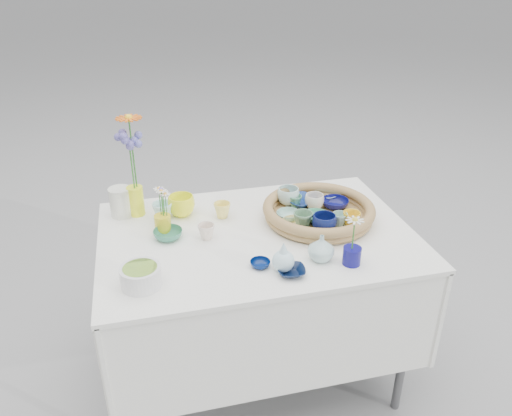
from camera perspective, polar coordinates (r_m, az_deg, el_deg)
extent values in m
plane|color=gray|center=(2.50, 0.12, -18.25)|extent=(80.00, 80.00, 0.00)
imported|color=navy|center=(2.22, 5.18, 0.76)|extent=(0.17, 0.17, 0.03)
imported|color=#0B0D4F|center=(2.21, 9.03, 0.52)|extent=(0.15, 0.15, 0.04)
imported|color=yellow|center=(2.06, 10.84, -1.30)|extent=(0.08, 0.08, 0.07)
imported|color=#49A57D|center=(2.09, 6.85, -1.06)|extent=(0.14, 0.14, 0.03)
imported|color=#568261|center=(2.01, 5.39, -1.46)|extent=(0.08, 0.08, 0.07)
imported|color=#87B8AA|center=(2.09, 3.71, -0.87)|extent=(0.12, 0.12, 0.03)
imported|color=silver|center=(2.21, 3.71, 1.37)|extent=(0.12, 0.12, 0.08)
imported|color=silver|center=(2.18, 6.69, 0.74)|extent=(0.09, 0.09, 0.07)
imported|color=#87ADCA|center=(2.30, 8.26, 1.51)|extent=(0.14, 0.14, 0.03)
imported|color=#0D1752|center=(2.00, 7.79, -1.79)|extent=(0.11, 0.11, 0.08)
imported|color=#FFD986|center=(2.03, 4.42, -1.81)|extent=(0.12, 0.12, 0.03)
imported|color=#8EBEB7|center=(2.06, 9.57, -1.34)|extent=(0.08, 0.08, 0.06)
imported|color=#4E9874|center=(2.19, 4.48, 0.77)|extent=(0.07, 0.07, 0.06)
imported|color=#FAFF23|center=(2.17, -8.53, 0.27)|extent=(0.14, 0.14, 0.09)
imported|color=#FDE668|center=(2.14, -3.88, -0.25)|extent=(0.09, 0.09, 0.07)
imported|color=#327A5D|center=(2.01, -10.03, -2.98)|extent=(0.12, 0.12, 0.04)
imported|color=beige|center=(1.98, -5.69, -2.71)|extent=(0.09, 0.09, 0.06)
imported|color=#031852|center=(1.82, 0.48, -6.40)|extent=(0.10, 0.10, 0.02)
imported|color=#B2E4E2|center=(2.15, -10.62, -0.38)|extent=(0.10, 0.10, 0.08)
imported|color=black|center=(1.78, 4.06, -7.22)|extent=(0.11, 0.11, 0.02)
imported|color=#A5C7C5|center=(1.85, 7.46, -4.54)|extent=(0.13, 0.13, 0.10)
cylinder|color=#0E0C62|center=(1.85, 10.90, -5.38)|extent=(0.07, 0.07, 0.07)
cylinder|color=#ECF524|center=(2.20, -13.57, 0.81)|extent=(0.07, 0.07, 0.13)
cylinder|color=yellow|center=(2.06, -10.60, -1.74)|extent=(0.07, 0.07, 0.07)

